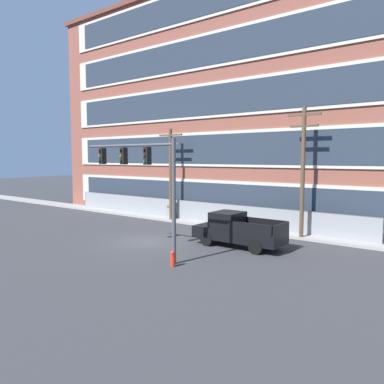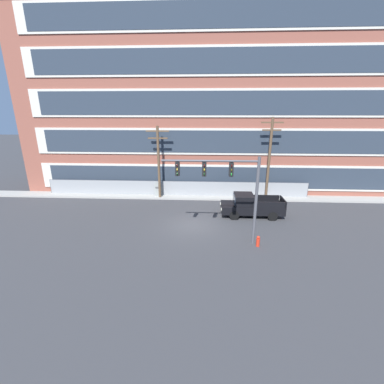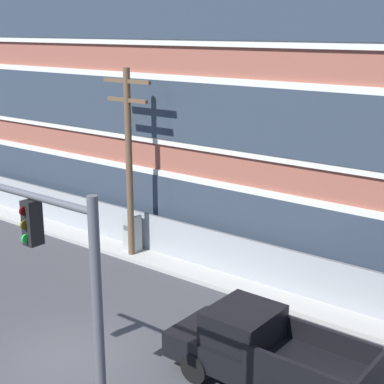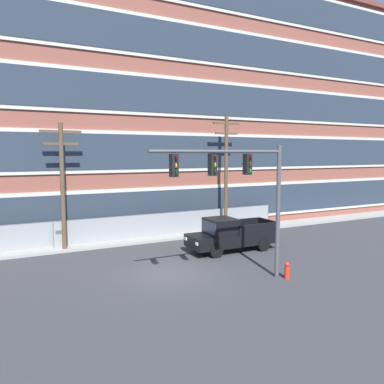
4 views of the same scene
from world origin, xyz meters
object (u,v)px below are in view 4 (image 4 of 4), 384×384
Objects in this scene: utility_pole_midblock at (226,170)px; fire_hydrant at (287,270)px; utility_pole_near_corner at (62,181)px; electrical_cabinet at (59,237)px; traffic_signal_mast at (241,182)px; pickup_truck_black at (230,235)px.

fire_hydrant is at bearing -105.34° from utility_pole_midblock.
electrical_cabinet is (-0.25, 0.31, -3.33)m from utility_pole_near_corner.
utility_pole_near_corner is 0.90× the size of utility_pole_midblock.
fire_hydrant is (-2.62, -9.54, -4.19)m from utility_pole_midblock.
utility_pole_midblock reaches higher than electrical_cabinet.
electrical_cabinet is at bearing 123.55° from traffic_signal_mast.
utility_pole_near_corner reaches higher than pickup_truck_black.
fire_hydrant is (8.68, -10.01, -0.45)m from electrical_cabinet.
fire_hydrant is at bearing -10.03° from traffic_signal_mast.
fire_hydrant is (2.31, -0.41, -4.13)m from traffic_signal_mast.
traffic_signal_mast is at bearing 169.97° from fire_hydrant.
traffic_signal_mast is 0.76× the size of utility_pole_midblock.
utility_pole_midblock is at bearing 61.35° from pickup_truck_black.
traffic_signal_mast is 6.67m from pickup_truck_black.
utility_pole_near_corner reaches higher than fire_hydrant.
electrical_cabinet is at bearing 128.28° from utility_pole_near_corner.
electrical_cabinet is (-9.02, 4.64, -0.11)m from pickup_truck_black.
utility_pole_near_corner reaches higher than electrical_cabinet.
pickup_truck_black is 5.41m from fire_hydrant.
pickup_truck_black is at bearing -26.23° from utility_pole_near_corner.
utility_pole_midblock is (11.05, -0.15, 0.40)m from utility_pole_near_corner.
electrical_cabinet is at bearing 130.92° from fire_hydrant.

